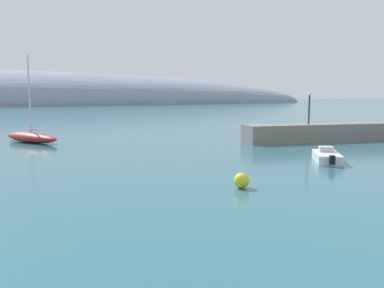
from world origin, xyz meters
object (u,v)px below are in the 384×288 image
at_px(sailboat_red_near_shore, 32,137).
at_px(motorboat_white_foreground, 327,157).
at_px(mooring_buoy_yellow, 242,180).
at_px(harbor_lamp_post, 309,104).

relative_size(sailboat_red_near_shore, motorboat_white_foreground, 2.10).
xyz_separation_m(mooring_buoy_yellow, harbor_lamp_post, (17.91, 15.50, 3.62)).
bearing_deg(sailboat_red_near_shore, mooring_buoy_yellow, 168.04).
distance_m(mooring_buoy_yellow, harbor_lamp_post, 23.96).
relative_size(mooring_buoy_yellow, harbor_lamp_post, 0.25).
relative_size(sailboat_red_near_shore, mooring_buoy_yellow, 10.74).
distance_m(sailboat_red_near_shore, mooring_buoy_yellow, 28.78).
bearing_deg(sailboat_red_near_shore, motorboat_white_foreground, -169.51).
bearing_deg(mooring_buoy_yellow, sailboat_red_near_shore, 108.66).
bearing_deg(harbor_lamp_post, mooring_buoy_yellow, -139.13).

